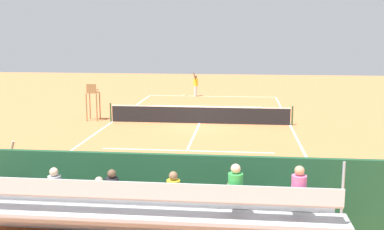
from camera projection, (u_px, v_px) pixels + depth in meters
name	position (u px, v px, depth m)	size (l,w,h in m)	color
ground_plane	(200.00, 123.00, 25.91)	(60.00, 60.00, 0.00)	#D17542
court_line_markings	(200.00, 123.00, 25.94)	(10.10, 22.20, 0.01)	white
tennis_net	(200.00, 115.00, 25.82)	(10.30, 0.10, 1.07)	black
backdrop_wall	(151.00, 191.00, 12.03)	(18.00, 0.16, 2.00)	#1E4C2D
bleacher_stand	(141.00, 213.00, 10.72)	(9.06, 2.40, 2.48)	#B2B2B7
umpire_chair	(93.00, 98.00, 26.54)	(0.67, 0.67, 2.14)	olive
courtside_bench	(218.00, 199.00, 12.65)	(1.80, 0.40, 0.93)	#9E754C
equipment_bag	(140.00, 211.00, 12.81)	(0.90, 0.36, 0.36)	#B22D2D
tennis_player	(196.00, 84.00, 36.44)	(0.47, 0.55, 1.93)	white
tennis_racket	(184.00, 95.00, 37.16)	(0.54, 0.49, 0.03)	black
tennis_ball_near	(170.00, 98.00, 35.75)	(0.07, 0.07, 0.07)	#CCDB33
tennis_ball_far	(200.00, 98.00, 35.52)	(0.07, 0.07, 0.07)	#CCDB33
line_judge	(10.00, 173.00, 13.52)	(0.40, 0.55, 1.93)	#232328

